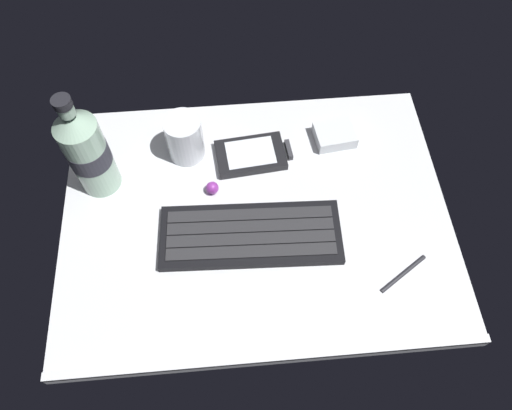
# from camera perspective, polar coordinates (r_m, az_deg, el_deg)

# --- Properties ---
(ground_plane) EXTENTS (0.64, 0.48, 0.03)m
(ground_plane) POSITION_cam_1_polar(r_m,az_deg,el_deg) (0.81, 0.01, -1.54)
(ground_plane) COLOR silver
(keyboard) EXTENTS (0.29, 0.12, 0.02)m
(keyboard) POSITION_cam_1_polar(r_m,az_deg,el_deg) (0.77, -0.63, -3.54)
(keyboard) COLOR black
(keyboard) RESTS_ON ground_plane
(handheld_device) EXTENTS (0.13, 0.09, 0.02)m
(handheld_device) POSITION_cam_1_polar(r_m,az_deg,el_deg) (0.86, -0.21, 5.97)
(handheld_device) COLOR black
(handheld_device) RESTS_ON ground_plane
(juice_cup) EXTENTS (0.06, 0.06, 0.09)m
(juice_cup) POSITION_cam_1_polar(r_m,az_deg,el_deg) (0.85, -8.41, 7.70)
(juice_cup) COLOR silver
(juice_cup) RESTS_ON ground_plane
(water_bottle) EXTENTS (0.07, 0.07, 0.21)m
(water_bottle) POSITION_cam_1_polar(r_m,az_deg,el_deg) (0.80, -19.38, 6.06)
(water_bottle) COLOR #9EC1A8
(water_bottle) RESTS_ON ground_plane
(charger_block) EXTENTS (0.08, 0.06, 0.02)m
(charger_block) POSITION_cam_1_polar(r_m,az_deg,el_deg) (0.89, 9.29, 8.14)
(charger_block) COLOR silver
(charger_block) RESTS_ON ground_plane
(trackball_mouse) EXTENTS (0.02, 0.02, 0.02)m
(trackball_mouse) POSITION_cam_1_polar(r_m,az_deg,el_deg) (0.82, -5.20, 2.02)
(trackball_mouse) COLOR purple
(trackball_mouse) RESTS_ON ground_plane
(stylus_pen) EXTENTS (0.08, 0.06, 0.01)m
(stylus_pen) POSITION_cam_1_polar(r_m,az_deg,el_deg) (0.79, 17.07, -7.70)
(stylus_pen) COLOR #26262B
(stylus_pen) RESTS_ON ground_plane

